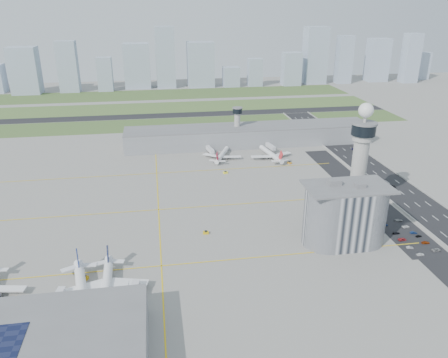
{
  "coord_description": "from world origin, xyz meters",
  "views": [
    {
      "loc": [
        -38.8,
        -204.95,
        113.6
      ],
      "look_at": [
        0.0,
        35.0,
        15.0
      ],
      "focal_mm": 35.0,
      "sensor_mm": 36.0,
      "label": 1
    }
  ],
  "objects": [
    {
      "name": "ground",
      "position": [
        0.0,
        0.0,
        0.0
      ],
      "size": [
        1000.0,
        1000.0,
        0.0
      ],
      "primitive_type": "plane",
      "color": "gray"
    },
    {
      "name": "grass_strip_0",
      "position": [
        -20.0,
        225.0,
        0.04
      ],
      "size": [
        480.0,
        50.0,
        0.08
      ],
      "primitive_type": "cube",
      "color": "#3B5729",
      "rests_on": "ground"
    },
    {
      "name": "grass_strip_1",
      "position": [
        -20.0,
        300.0,
        0.04
      ],
      "size": [
        480.0,
        60.0,
        0.08
      ],
      "primitive_type": "cube",
      "color": "#43632F",
      "rests_on": "ground"
    },
    {
      "name": "grass_strip_2",
      "position": [
        -20.0,
        380.0,
        0.04
      ],
      "size": [
        480.0,
        70.0,
        0.08
      ],
      "primitive_type": "cube",
      "color": "#435A2B",
      "rests_on": "ground"
    },
    {
      "name": "runway",
      "position": [
        -20.0,
        262.0,
        0.06
      ],
      "size": [
        480.0,
        22.0,
        0.1
      ],
      "primitive_type": "cube",
      "color": "black",
      "rests_on": "ground"
    },
    {
      "name": "highway",
      "position": [
        115.0,
        0.0,
        0.05
      ],
      "size": [
        28.0,
        500.0,
        0.1
      ],
      "primitive_type": "cube",
      "color": "black",
      "rests_on": "ground"
    },
    {
      "name": "barrier_left",
      "position": [
        101.0,
        0.0,
        0.6
      ],
      "size": [
        0.6,
        500.0,
        1.2
      ],
      "primitive_type": "cube",
      "color": "#9E9E99",
      "rests_on": "ground"
    },
    {
      "name": "landside_road",
      "position": [
        90.0,
        -10.0,
        0.04
      ],
      "size": [
        18.0,
        260.0,
        0.08
      ],
      "primitive_type": "cube",
      "color": "black",
      "rests_on": "ground"
    },
    {
      "name": "parking_lot",
      "position": [
        88.0,
        -22.0,
        0.05
      ],
      "size": [
        20.0,
        44.0,
        0.1
      ],
      "primitive_type": "cube",
      "color": "black",
      "rests_on": "ground"
    },
    {
      "name": "taxiway_line_h_0",
      "position": [
        -40.0,
        -30.0,
        0.01
      ],
      "size": [
        260.0,
        0.6,
        0.01
      ],
      "primitive_type": "cube",
      "color": "yellow",
      "rests_on": "ground"
    },
    {
      "name": "taxiway_line_h_1",
      "position": [
        -40.0,
        30.0,
        0.01
      ],
      "size": [
        260.0,
        0.6,
        0.01
      ],
      "primitive_type": "cube",
      "color": "yellow",
      "rests_on": "ground"
    },
    {
      "name": "taxiway_line_h_2",
      "position": [
        -40.0,
        90.0,
        0.01
      ],
      "size": [
        260.0,
        0.6,
        0.01
      ],
      "primitive_type": "cube",
      "color": "yellow",
      "rests_on": "ground"
    },
    {
      "name": "taxiway_line_v",
      "position": [
        -40.0,
        30.0,
        0.01
      ],
      "size": [
        0.6,
        260.0,
        0.01
      ],
      "primitive_type": "cube",
      "color": "yellow",
      "rests_on": "ground"
    },
    {
      "name": "control_tower",
      "position": [
        72.0,
        8.0,
        35.04
      ],
      "size": [
        14.0,
        14.0,
        64.5
      ],
      "color": "#ADAAA5",
      "rests_on": "ground"
    },
    {
      "name": "secondary_tower",
      "position": [
        30.0,
        150.0,
        18.8
      ],
      "size": [
        8.6,
        8.6,
        31.9
      ],
      "color": "#ADAAA5",
      "rests_on": "ground"
    },
    {
      "name": "admin_building",
      "position": [
        51.99,
        -22.0,
        15.3
      ],
      "size": [
        42.0,
        24.0,
        33.5
      ],
      "color": "#B2B2B7",
      "rests_on": "ground"
    },
    {
      "name": "terminal_pier",
      "position": [
        40.0,
        148.0,
        7.9
      ],
      "size": [
        210.0,
        32.0,
        15.8
      ],
      "color": "gray",
      "rests_on": "ground"
    },
    {
      "name": "near_terminal",
      "position": [
        -88.07,
        -82.02,
        6.43
      ],
      "size": [
        84.0,
        42.0,
        13.0
      ],
      "color": "gray",
      "rests_on": "ground"
    },
    {
      "name": "airplane_near_b",
      "position": [
        -72.59,
        -49.97,
        6.31
      ],
      "size": [
        46.41,
        51.72,
        12.63
      ],
      "primitive_type": null,
      "rotation": [
        0.0,
        0.0,
        -1.37
      ],
      "color": "white",
      "rests_on": "ground"
    },
    {
      "name": "airplane_near_c",
      "position": [
        -63.07,
        -46.29,
        5.78
      ],
      "size": [
        36.45,
        42.44,
        11.56
      ],
      "primitive_type": null,
      "rotation": [
        0.0,
        0.0,
        -1.54
      ],
      "color": "white",
      "rests_on": "ground"
    },
    {
      "name": "airplane_far_a",
      "position": [
        11.36,
        114.81,
        5.06
      ],
      "size": [
        42.02,
        45.01,
        10.12
      ],
      "primitive_type": null,
      "rotation": [
        0.0,
        0.0,
        1.19
      ],
      "color": "white",
      "rests_on": "ground"
    },
    {
      "name": "airplane_far_b",
      "position": [
        49.29,
        109.48,
        5.57
      ],
      "size": [
        39.93,
        44.83,
        11.14
      ],
      "primitive_type": null,
      "rotation": [
        0.0,
        0.0,
        1.74
      ],
      "color": "white",
      "rests_on": "ground"
    },
    {
      "name": "jet_bridge_near_1",
      "position": [
        -83.0,
        -61.0,
        2.85
      ],
      "size": [
        5.39,
        14.31,
        5.7
      ],
      "primitive_type": null,
      "rotation": [
        0.0,
        0.0,
        1.4
      ],
      "color": "silver",
      "rests_on": "ground"
    },
    {
      "name": "jet_bridge_near_2",
      "position": [
        -53.0,
        -61.0,
        2.85
      ],
      "size": [
        5.39,
        14.31,
        5.7
      ],
      "primitive_type": null,
      "rotation": [
        0.0,
        0.0,
        1.4
      ],
      "color": "silver",
      "rests_on": "ground"
    },
    {
      "name": "jet_bridge_far_0",
      "position": [
        2.0,
        132.0,
        2.85
      ],
      "size": [
        5.39,
        14.31,
        5.7
      ],
      "primitive_type": null,
      "rotation": [
        0.0,
        0.0,
        -1.4
      ],
      "color": "silver",
      "rests_on": "ground"
    },
    {
      "name": "jet_bridge_far_1",
      "position": [
        52.0,
        132.0,
        2.85
      ],
      "size": [
        5.39,
        14.31,
        5.7
      ],
      "primitive_type": null,
      "rotation": [
        0.0,
        0.0,
        -1.4
      ],
      "color": "silver",
      "rests_on": "ground"
    },
    {
      "name": "tug_0",
      "position": [
        -99.73,
        -46.52,
        0.95
      ],
      "size": [
        3.67,
        3.96,
        1.9
      ],
      "primitive_type": null,
      "rotation": [
        0.0,
        0.0,
        -2.55
      ],
      "color": "gold",
      "rests_on": "ground"
    },
    {
      "name": "tug_1",
      "position": [
        -75.51,
        -43.5,
        0.92
      ],
      "size": [
        3.53,
        3.85,
        1.85
      ],
      "primitive_type": null,
      "rotation": [
        0.0,
        0.0,
        -2.58
      ],
      "color": "#F7AD13",
      "rests_on": "ground"
    },
    {
      "name": "tug_2",
      "position": [
        -73.93,
        -35.14,
        0.95
      ],
      "size": [
        3.94,
        3.48,
        1.91
      ],
      "primitive_type": null,
      "rotation": [
        0.0,
        0.0,
        -2.03
      ],
      "color": "#CC9409",
      "rests_on": "ground"
    },
    {
      "name": "tug_3",
      "position": [
        -15.89,
        -3.03,
        0.85
      ],
      "size": [
        2.94,
        2.05,
        1.69
      ],
      "primitive_type": null,
      "rotation": [
        0.0,
        0.0,
        -1.59
      ],
      "color": "gold",
      "rests_on": "ground"
    },
    {
      "name": "tug_4",
      "position": [
        8.63,
        81.78,
        0.88
      ],
      "size": [
        3.45,
        2.77,
        1.75
      ],
      "primitive_type": null,
      "rotation": [
        0.0,
        0.0,
        1.83
      ],
      "color": "yellow",
      "rests_on": "ground"
    },
    {
      "name": "tug_5",
      "position": [
        59.88,
        94.11,
        0.92
      ],
      "size": [
        3.26,
        3.76,
        1.83
      ],
      "primitive_type": null,
      "rotation": [
        0.0,
        0.0,
        0.41
      ],
      "color": "orange",
      "rests_on": "ground"
    },
    {
      "name": "car_lot_0",
      "position": [
        83.95,
        -40.88,
        0.62
      ],
      "size": [
        3.66,
        1.52,
        1.24
      ],
      "primitive_type": "imported",
      "rotation": [
        0.0,
        0.0,
        1.56
      ],
      "color": "white",
      "rests_on": "ground"
    },
    {
      "name": "car_lot_1",
      "position": [
        82.5,
        -34.04,
        0.57
      ],
      "size": [
        3.59,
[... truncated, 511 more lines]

